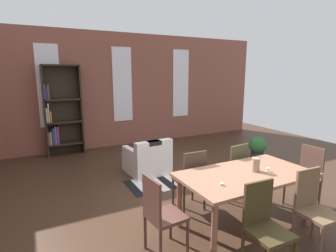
{
  "coord_description": "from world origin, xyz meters",
  "views": [
    {
      "loc": [
        -2.37,
        -3.04,
        2.07
      ],
      "look_at": [
        0.14,
        1.79,
        0.99
      ],
      "focal_mm": 28.53,
      "sensor_mm": 36.0,
      "label": 1
    }
  ],
  "objects_px": {
    "dining_table": "(246,179)",
    "bookshelf_tall": "(61,112)",
    "dining_chair_head_right": "(306,174)",
    "armchair_white": "(148,160)",
    "dining_chair_far_right": "(233,169)",
    "dining_chair_near_left": "(264,224)",
    "dining_chair_head_left": "(160,213)",
    "vase_on_table": "(256,165)",
    "dining_chair_far_left": "(191,178)",
    "potted_plant_by_shelf": "(257,147)",
    "dining_chair_near_right": "(314,207)"
  },
  "relations": [
    {
      "from": "vase_on_table",
      "to": "dining_chair_far_left",
      "type": "height_order",
      "value": "dining_chair_far_left"
    },
    {
      "from": "vase_on_table",
      "to": "dining_chair_head_left",
      "type": "relative_size",
      "value": 0.19
    },
    {
      "from": "bookshelf_tall",
      "to": "dining_chair_near_left",
      "type": "bearing_deg",
      "value": -75.41
    },
    {
      "from": "dining_chair_far_right",
      "to": "dining_chair_near_right",
      "type": "distance_m",
      "value": 1.43
    },
    {
      "from": "dining_chair_far_right",
      "to": "dining_chair_head_left",
      "type": "height_order",
      "value": "same"
    },
    {
      "from": "vase_on_table",
      "to": "bookshelf_tall",
      "type": "distance_m",
      "value": 5.08
    },
    {
      "from": "armchair_white",
      "to": "dining_chair_far_right",
      "type": "bearing_deg",
      "value": -65.43
    },
    {
      "from": "dining_chair_head_left",
      "to": "armchair_white",
      "type": "bearing_deg",
      "value": 70.08
    },
    {
      "from": "dining_chair_head_right",
      "to": "potted_plant_by_shelf",
      "type": "xyz_separation_m",
      "value": [
        1.13,
        2.1,
        -0.22
      ]
    },
    {
      "from": "vase_on_table",
      "to": "dining_chair_head_left",
      "type": "xyz_separation_m",
      "value": [
        -1.44,
        -0.01,
        -0.34
      ]
    },
    {
      "from": "vase_on_table",
      "to": "armchair_white",
      "type": "distance_m",
      "value": 2.58
    },
    {
      "from": "dining_chair_near_right",
      "to": "bookshelf_tall",
      "type": "distance_m",
      "value": 5.86
    },
    {
      "from": "dining_chair_head_right",
      "to": "dining_table",
      "type": "bearing_deg",
      "value": -179.88
    },
    {
      "from": "dining_chair_far_left",
      "to": "dining_chair_near_right",
      "type": "bearing_deg",
      "value": -60.21
    },
    {
      "from": "dining_chair_far_right",
      "to": "bookshelf_tall",
      "type": "distance_m",
      "value": 4.58
    },
    {
      "from": "dining_chair_near_right",
      "to": "dining_chair_far_right",
      "type": "bearing_deg",
      "value": 89.87
    },
    {
      "from": "dining_chair_near_left",
      "to": "dining_chair_head_left",
      "type": "height_order",
      "value": "same"
    },
    {
      "from": "dining_chair_near_left",
      "to": "dining_chair_far_left",
      "type": "relative_size",
      "value": 1.0
    },
    {
      "from": "vase_on_table",
      "to": "dining_chair_near_right",
      "type": "relative_size",
      "value": 0.19
    },
    {
      "from": "dining_chair_head_right",
      "to": "armchair_white",
      "type": "distance_m",
      "value": 2.96
    },
    {
      "from": "dining_table",
      "to": "vase_on_table",
      "type": "relative_size",
      "value": 9.78
    },
    {
      "from": "dining_table",
      "to": "dining_chair_far_left",
      "type": "xyz_separation_m",
      "value": [
        -0.41,
        0.71,
        -0.16
      ]
    },
    {
      "from": "vase_on_table",
      "to": "dining_chair_far_right",
      "type": "bearing_deg",
      "value": 71.04
    },
    {
      "from": "armchair_white",
      "to": "dining_chair_head_right",
      "type": "bearing_deg",
      "value": -55.93
    },
    {
      "from": "bookshelf_tall",
      "to": "potted_plant_by_shelf",
      "type": "height_order",
      "value": "bookshelf_tall"
    },
    {
      "from": "dining_chair_far_left",
      "to": "dining_chair_head_right",
      "type": "height_order",
      "value": "same"
    },
    {
      "from": "dining_chair_near_left",
      "to": "dining_chair_head_left",
      "type": "relative_size",
      "value": 1.0
    },
    {
      "from": "dining_table",
      "to": "dining_chair_near_left",
      "type": "relative_size",
      "value": 1.89
    },
    {
      "from": "dining_chair_near_right",
      "to": "potted_plant_by_shelf",
      "type": "bearing_deg",
      "value": 54.7
    },
    {
      "from": "bookshelf_tall",
      "to": "dining_chair_near_right",
      "type": "bearing_deg",
      "value": -67.68
    },
    {
      "from": "dining_chair_near_right",
      "to": "dining_chair_head_left",
      "type": "xyz_separation_m",
      "value": [
        -1.68,
        0.71,
        0.0
      ]
    },
    {
      "from": "dining_table",
      "to": "dining_chair_head_right",
      "type": "bearing_deg",
      "value": 0.12
    },
    {
      "from": "dining_table",
      "to": "bookshelf_tall",
      "type": "relative_size",
      "value": 0.79
    },
    {
      "from": "dining_chair_near_left",
      "to": "vase_on_table",
      "type": "bearing_deg",
      "value": 51.42
    },
    {
      "from": "dining_table",
      "to": "dining_chair_head_left",
      "type": "distance_m",
      "value": 1.28
    },
    {
      "from": "vase_on_table",
      "to": "potted_plant_by_shelf",
      "type": "relative_size",
      "value": 0.34
    },
    {
      "from": "vase_on_table",
      "to": "bookshelf_tall",
      "type": "xyz_separation_m",
      "value": [
        -1.97,
        4.68,
        0.25
      ]
    },
    {
      "from": "dining_chair_far_left",
      "to": "potted_plant_by_shelf",
      "type": "height_order",
      "value": "dining_chair_far_left"
    },
    {
      "from": "dining_chair_far_left",
      "to": "potted_plant_by_shelf",
      "type": "bearing_deg",
      "value": 26.35
    },
    {
      "from": "vase_on_table",
      "to": "dining_chair_far_left",
      "type": "bearing_deg",
      "value": 128.86
    },
    {
      "from": "vase_on_table",
      "to": "bookshelf_tall",
      "type": "height_order",
      "value": "bookshelf_tall"
    },
    {
      "from": "dining_chair_head_right",
      "to": "bookshelf_tall",
      "type": "distance_m",
      "value": 5.63
    },
    {
      "from": "dining_chair_far_left",
      "to": "dining_chair_head_left",
      "type": "xyz_separation_m",
      "value": [
        -0.87,
        -0.72,
        0.0
      ]
    },
    {
      "from": "dining_chair_far_right",
      "to": "dining_chair_far_left",
      "type": "xyz_separation_m",
      "value": [
        -0.82,
        -0.0,
        0.0
      ]
    },
    {
      "from": "dining_table",
      "to": "bookshelf_tall",
      "type": "height_order",
      "value": "bookshelf_tall"
    },
    {
      "from": "vase_on_table",
      "to": "potted_plant_by_shelf",
      "type": "height_order",
      "value": "vase_on_table"
    },
    {
      "from": "bookshelf_tall",
      "to": "dining_table",
      "type": "bearing_deg",
      "value": -68.91
    },
    {
      "from": "dining_chair_far_right",
      "to": "dining_chair_head_right",
      "type": "xyz_separation_m",
      "value": [
        0.86,
        -0.71,
        0.0
      ]
    },
    {
      "from": "dining_chair_head_right",
      "to": "bookshelf_tall",
      "type": "xyz_separation_m",
      "value": [
        -3.08,
        4.68,
        0.59
      ]
    },
    {
      "from": "dining_chair_far_left",
      "to": "armchair_white",
      "type": "distance_m",
      "value": 1.75
    }
  ]
}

